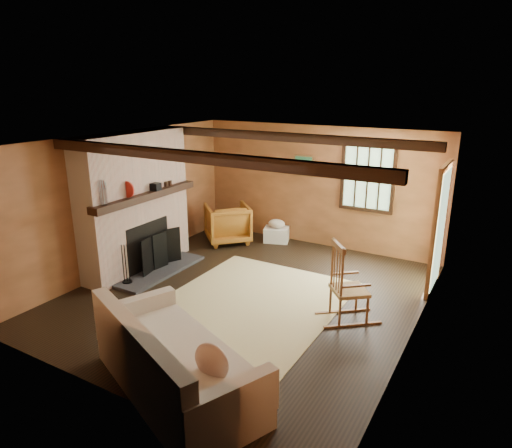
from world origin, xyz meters
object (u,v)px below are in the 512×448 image
Objects in this scene: rocking_chair at (347,288)px; armchair at (228,223)px; laundry_basket at (276,235)px; sofa at (172,366)px; fireplace at (136,208)px.

armchair is (-3.23, 1.93, -0.09)m from rocking_chair.
sofa is at bearing -75.17° from laundry_basket.
fireplace is 3.87m from rocking_chair.
sofa is at bearing 70.89° from armchair.
laundry_basket is at bearing 164.46° from armchair.
rocking_chair reaches higher than armchair.
rocking_chair is 1.32× the size of armchair.
rocking_chair reaches higher than laundry_basket.
armchair is (-2.17, 4.36, 0.08)m from sofa.
laundry_basket is (-2.35, 2.43, -0.33)m from rocking_chair.
sofa is 5.04m from laundry_basket.
rocking_chair is at bearing 0.39° from fireplace.
sofa is 4.87m from armchair.
rocking_chair is at bearing 103.66° from armchair.
fireplace is at bearing 27.55° from armchair.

